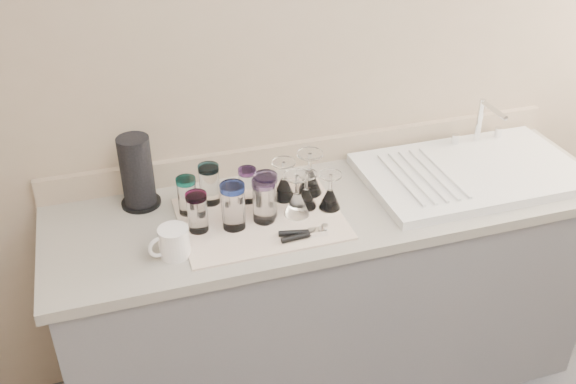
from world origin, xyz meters
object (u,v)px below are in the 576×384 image
object	(u,v)px
tumbler_magenta	(197,212)
goblet_extra	(306,195)
tumbler_purple	(248,185)
paper_towel_roll	(137,173)
tumbler_extra	(266,195)
goblet_front_right	(330,196)
goblet_back_right	(310,179)
tumbler_lavender	(264,200)
can_opener	(304,234)
goblet_back_left	(284,186)
goblet_front_left	(297,201)
tumbler_teal	(187,195)
tumbler_cyan	(209,184)
sink_unit	(471,171)
tumbler_blue	(233,206)
white_mug	(173,242)

from	to	relation	value
tumbler_magenta	goblet_extra	distance (m)	0.39
tumbler_purple	paper_towel_roll	size ratio (longest dim) A/B	0.49
tumbler_extra	goblet_front_right	bearing A→B (deg)	-4.93
goblet_back_right	goblet_front_right	size ratio (longest dim) A/B	1.20
tumbler_lavender	paper_towel_roll	world-z (taller)	paper_towel_roll
goblet_front_right	can_opener	size ratio (longest dim) A/B	0.85
paper_towel_roll	goblet_back_left	bearing A→B (deg)	-14.30
goblet_front_left	tumbler_lavender	bearing A→B (deg)	-179.64
tumbler_teal	goblet_front_right	size ratio (longest dim) A/B	0.99
goblet_extra	paper_towel_roll	bearing A→B (deg)	159.65
tumbler_magenta	goblet_extra	bearing A→B (deg)	3.78
goblet_front_right	goblet_extra	world-z (taller)	goblet_front_right
goblet_extra	tumbler_teal	bearing A→B (deg)	167.39
goblet_back_left	goblet_front_left	size ratio (longest dim) A/B	0.94
goblet_extra	tumbler_cyan	bearing A→B (deg)	157.35
tumbler_cyan	goblet_extra	distance (m)	0.34
sink_unit	goblet_extra	xyz separation A→B (m)	(-0.68, -0.02, 0.03)
tumbler_magenta	goblet_front_left	bearing A→B (deg)	-1.67
goblet_back_left	tumbler_magenta	bearing A→B (deg)	-162.51
goblet_back_left	goblet_front_right	distance (m)	0.17
tumbler_magenta	tumbler_lavender	bearing A→B (deg)	-2.73
tumbler_purple	goblet_extra	size ratio (longest dim) A/B	0.95
tumbler_cyan	tumbler_lavender	world-z (taller)	tumbler_lavender
tumbler_lavender	goblet_front_right	xyz separation A→B (m)	(0.24, 0.00, -0.03)
tumbler_extra	paper_towel_roll	distance (m)	0.46
goblet_extra	goblet_front_right	bearing A→B (deg)	-22.11
tumbler_teal	tumbler_magenta	xyz separation A→B (m)	(0.01, -0.11, 0.00)
tumbler_teal	tumbler_extra	size ratio (longest dim) A/B	0.84
tumbler_teal	goblet_back_left	bearing A→B (deg)	-1.88
tumbler_blue	goblet_extra	size ratio (longest dim) A/B	1.21
tumbler_lavender	tumbler_extra	size ratio (longest dim) A/B	0.97
tumbler_teal	goblet_front_right	xyz separation A→B (m)	(0.48, -0.12, -0.02)
tumbler_magenta	goblet_front_right	size ratio (longest dim) A/B	1.02
sink_unit	can_opener	xyz separation A→B (m)	(-0.74, -0.19, -0.00)
tumbler_lavender	goblet_back_right	distance (m)	0.24
goblet_front_right	sink_unit	bearing A→B (deg)	5.15
tumbler_blue	goblet_back_right	world-z (taller)	same
goblet_back_left	can_opener	world-z (taller)	goblet_back_left
tumbler_cyan	goblet_extra	size ratio (longest dim) A/B	1.09
can_opener	tumbler_magenta	bearing A→B (deg)	156.14
tumbler_lavender	tumbler_magenta	bearing A→B (deg)	177.27
goblet_back_left	paper_towel_roll	bearing A→B (deg)	165.70
goblet_front_left	sink_unit	bearing A→B (deg)	4.60
goblet_front_left	goblet_extra	xyz separation A→B (m)	(0.05, 0.04, -0.01)
tumbler_teal	goblet_back_right	xyz separation A→B (m)	(0.44, -0.00, -0.01)
can_opener	tumbler_blue	bearing A→B (deg)	148.65
sink_unit	tumbler_purple	size ratio (longest dim) A/B	6.41
goblet_front_right	white_mug	distance (m)	0.57
sink_unit	tumbler_magenta	distance (m)	1.06
tumbler_purple	goblet_back_left	size ratio (longest dim) A/B	0.86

